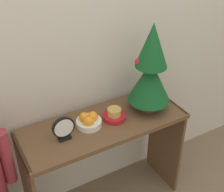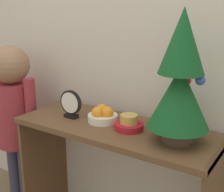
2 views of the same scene
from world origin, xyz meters
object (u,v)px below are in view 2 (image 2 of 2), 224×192
object	(u,v)px
fruit_bowl	(103,115)
singing_bowl	(129,124)
desk_clock	(71,104)
child_figure	(14,109)
mini_tree	(180,80)

from	to	relation	value
fruit_bowl	singing_bowl	xyz separation A→B (m)	(0.17, -0.02, -0.01)
desk_clock	child_figure	size ratio (longest dim) A/B	0.14
desk_clock	singing_bowl	bearing A→B (deg)	4.58
singing_bowl	mini_tree	bearing A→B (deg)	-1.55
singing_bowl	child_figure	bearing A→B (deg)	-179.07
fruit_bowl	desk_clock	size ratio (longest dim) A/B	1.02
fruit_bowl	mini_tree	bearing A→B (deg)	-3.16
singing_bowl	child_figure	xyz separation A→B (m)	(-0.85, -0.01, -0.07)
fruit_bowl	singing_bowl	size ratio (longest dim) A/B	1.08
mini_tree	child_figure	distance (m)	1.15
fruit_bowl	child_figure	xyz separation A→B (m)	(-0.68, -0.03, -0.08)
mini_tree	singing_bowl	bearing A→B (deg)	178.45
desk_clock	fruit_bowl	bearing A→B (deg)	13.99
fruit_bowl	child_figure	size ratio (longest dim) A/B	0.14
mini_tree	fruit_bowl	xyz separation A→B (m)	(-0.43, 0.02, -0.25)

